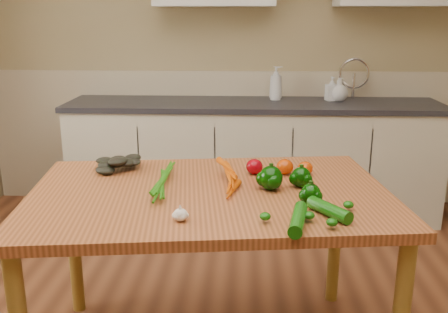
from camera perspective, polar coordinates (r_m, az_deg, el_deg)
room at (r=1.79m, az=-2.03°, el=6.54°), size 4.04×5.04×2.64m
counter_run at (r=3.93m, az=3.47°, el=-0.12°), size 2.84×0.64×1.14m
table at (r=2.17m, az=-1.62°, el=-6.14°), size 1.63×1.15×0.82m
soap_bottle_a at (r=3.92m, az=5.94°, el=8.35°), size 0.12×0.12×0.26m
soap_bottle_b at (r=3.96m, az=12.22°, el=7.59°), size 0.10×0.10×0.18m
soap_bottle_c at (r=3.96m, az=13.02°, el=7.48°), size 0.19×0.19×0.17m
carrot_bunch at (r=2.18m, az=-1.86°, el=-2.37°), size 0.31×0.25×0.08m
leafy_greens at (r=2.45m, az=-11.95°, el=-0.29°), size 0.22×0.20×0.11m
garlic_bulb at (r=1.83m, az=-5.01°, el=-6.66°), size 0.05×0.05×0.05m
pepper_a at (r=2.14m, az=5.38°, el=-2.47°), size 0.10×0.10×0.10m
pepper_b at (r=2.19m, az=8.80°, el=-2.35°), size 0.09×0.09×0.09m
pepper_c at (r=2.00m, az=9.88°, el=-4.24°), size 0.08×0.08×0.08m
tomato_a at (r=2.34m, az=3.49°, el=-1.16°), size 0.08×0.08×0.07m
tomato_b at (r=2.35m, az=6.97°, el=-1.17°), size 0.08×0.08×0.07m
tomato_c at (r=2.35m, az=9.25°, el=-1.36°), size 0.07×0.07×0.07m
zucchini_a at (r=1.90m, az=11.95°, el=-5.99°), size 0.15×0.19×0.05m
zucchini_b at (r=1.79m, az=8.46°, el=-7.11°), size 0.09×0.24×0.05m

